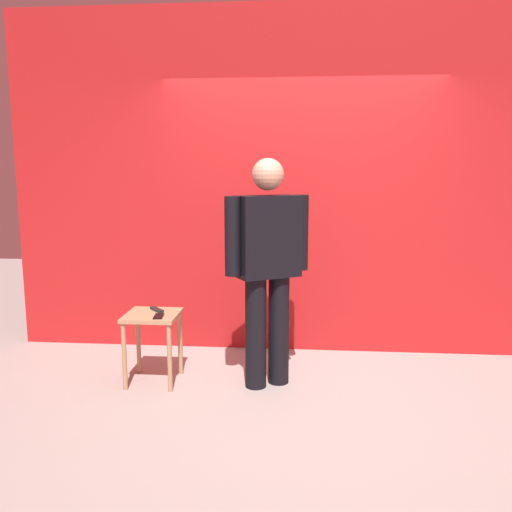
{
  "coord_description": "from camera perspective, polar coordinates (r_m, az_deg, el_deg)",
  "views": [
    {
      "loc": [
        -0.02,
        -3.55,
        1.67
      ],
      "look_at": [
        -0.36,
        0.55,
        1.01
      ],
      "focal_mm": 36.37,
      "sensor_mm": 36.0,
      "label": 1
    }
  ],
  "objects": [
    {
      "name": "standing_person",
      "position": [
        3.98,
        1.28,
        -0.59
      ],
      "size": [
        0.66,
        0.45,
        1.78
      ],
      "color": "black",
      "rests_on": "ground_plane"
    },
    {
      "name": "back_wall_red",
      "position": [
        4.82,
        5.09,
        7.94
      ],
      "size": [
        5.41,
        0.12,
        3.14
      ],
      "primitive_type": "cube",
      "color": "red",
      "rests_on": "ground_plane"
    },
    {
      "name": "ground_plane",
      "position": [
        3.92,
        4.82,
        -16.06
      ],
      "size": [
        12.0,
        12.0,
        0.0
      ],
      "primitive_type": "plane",
      "color": "#9E9991"
    },
    {
      "name": "tv_remote",
      "position": [
        4.27,
        -10.85,
        -5.82
      ],
      "size": [
        0.14,
        0.16,
        0.02
      ],
      "primitive_type": "cube",
      "rotation": [
        0.0,
        0.0,
        0.72
      ],
      "color": "black",
      "rests_on": "side_table"
    },
    {
      "name": "side_table",
      "position": [
        4.24,
        -11.3,
        -7.7
      ],
      "size": [
        0.42,
        0.42,
        0.57
      ],
      "color": "tan",
      "rests_on": "ground_plane"
    },
    {
      "name": "cell_phone",
      "position": [
        4.1,
        -10.65,
        -6.53
      ],
      "size": [
        0.09,
        0.15,
        0.01
      ],
      "primitive_type": "cube",
      "rotation": [
        0.0,
        0.0,
        0.11
      ],
      "color": "black",
      "rests_on": "side_table"
    }
  ]
}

